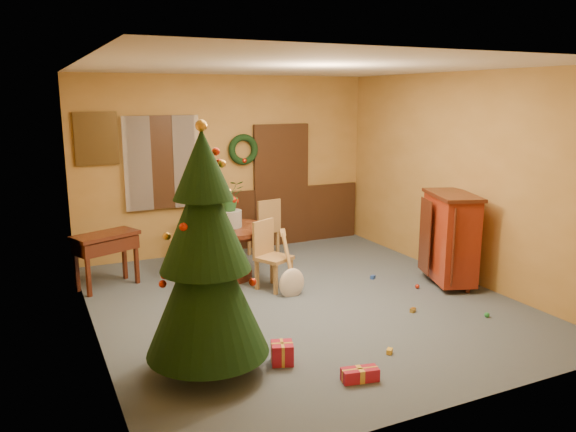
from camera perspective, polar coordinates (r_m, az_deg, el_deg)
room_envelope at (r=9.44m, az=-4.82°, el=3.22°), size 5.50×5.50×5.50m
dining_table at (r=8.01m, az=-5.83°, el=-2.69°), size 1.10×1.10×0.76m
urn at (r=7.93m, az=-5.88°, el=-0.27°), size 0.32×0.32×0.24m
centerpiece_plant at (r=7.86m, az=-5.93°, el=2.08°), size 0.38×0.33×0.43m
chair_near at (r=7.59m, az=-1.88°, el=-3.71°), size 0.54×0.54×0.93m
chair_far at (r=9.05m, az=-2.29°, el=-1.02°), size 0.47×0.47×0.96m
guitar at (r=7.30m, az=0.39°, el=-4.99°), size 0.39×0.56×0.82m
plant_stand at (r=8.69m, az=-7.43°, el=-1.47°), size 0.34×0.34×0.87m
stand_plant at (r=8.58m, az=-7.54°, el=2.18°), size 0.27×0.22×0.47m
christmas_tree at (r=5.17m, az=-8.38°, el=-4.27°), size 1.15×1.15×2.37m
writing_desk at (r=7.97m, az=-18.02°, el=-2.99°), size 0.95×0.72×0.76m
sideboard at (r=8.01m, az=16.16°, el=-1.97°), size 0.84×1.12×1.28m
gift_a at (r=5.81m, az=-8.93°, el=-13.36°), size 0.35×0.28×0.18m
gift_b at (r=5.65m, az=-0.60°, el=-13.75°), size 0.26×0.26×0.21m
gift_c at (r=6.35m, az=-5.35°, el=-11.18°), size 0.27×0.29×0.13m
gift_d at (r=5.40m, az=7.32°, el=-15.68°), size 0.36×0.21×0.12m
toy_a at (r=8.17m, az=8.61°, el=-6.16°), size 0.09×0.09×0.05m
toy_b at (r=7.14m, az=19.55°, el=-9.45°), size 0.06×0.06×0.06m
toy_c at (r=5.96m, az=10.27°, el=-13.36°), size 0.09×0.09×0.05m
toy_d at (r=7.88m, az=13.00°, el=-6.99°), size 0.06×0.06×0.06m
toy_e at (r=7.06m, az=12.56°, el=-9.31°), size 0.09×0.08×0.05m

